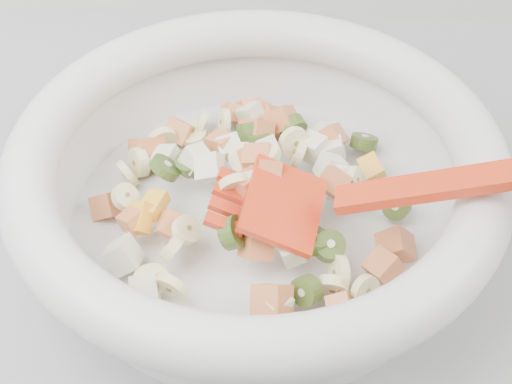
{
  "coord_description": "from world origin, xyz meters",
  "views": [
    {
      "loc": [
        0.14,
        0.95,
        1.39
      ],
      "look_at": [
        0.11,
        1.39,
        0.95
      ],
      "focal_mm": 55.0,
      "sensor_mm": 36.0,
      "label": 1
    }
  ],
  "objects": [
    {
      "name": "mixing_bowl",
      "position": [
        0.11,
        1.4,
        0.96
      ],
      "size": [
        0.48,
        0.39,
        0.17
      ],
      "color": "silver",
      "rests_on": "counter"
    }
  ]
}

